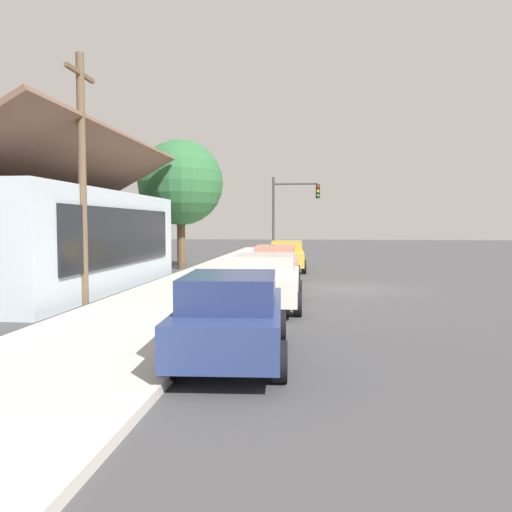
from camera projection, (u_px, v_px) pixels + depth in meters
ground_plane at (347, 289)px, 19.52m from camera, size 120.00×120.00×0.00m
sidewalk_curb at (203, 285)px, 20.11m from camera, size 60.00×4.20×0.16m
car_navy at (232, 315)px, 9.25m from camera, size 4.57×2.16×1.59m
car_ivory at (266, 280)px, 15.03m from camera, size 4.74×2.14×1.59m
car_coral at (276, 264)px, 20.90m from camera, size 4.45×1.95×1.59m
car_mustard at (287, 255)px, 26.71m from camera, size 4.88×2.08×1.59m
storefront_building at (29, 237)px, 19.37m from camera, size 13.31×7.82×5.77m
shade_tree at (181, 183)px, 27.83m from camera, size 4.61×4.61×7.00m
traffic_light_main at (291, 206)px, 30.18m from camera, size 0.37×2.79×5.20m
utility_pole_wooden at (82, 175)px, 15.34m from camera, size 1.80×0.24×7.50m
fire_hydrant_red at (227, 282)px, 17.35m from camera, size 0.22×0.22×0.71m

